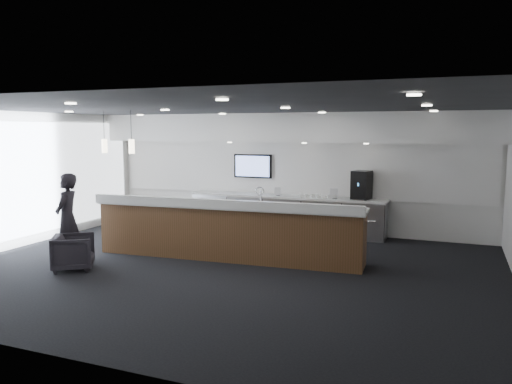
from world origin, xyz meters
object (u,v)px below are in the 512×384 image
at_px(service_counter, 228,230).
at_px(lounge_guest, 67,218).
at_px(coffee_machine, 362,185).
at_px(armchair, 73,252).

distance_m(service_counter, lounge_guest, 3.16).
xyz_separation_m(service_counter, coffee_machine, (2.17, 2.90, 0.72)).
height_order(armchair, lounge_guest, lounge_guest).
bearing_deg(coffee_machine, service_counter, -114.05).
relative_size(coffee_machine, lounge_guest, 0.39).
bearing_deg(lounge_guest, coffee_machine, 112.65).
distance_m(coffee_machine, armchair, 6.59).
height_order(coffee_machine, lounge_guest, lounge_guest).
bearing_deg(armchair, coffee_machine, -78.02).
xyz_separation_m(armchair, lounge_guest, (-0.48, 0.40, 0.55)).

